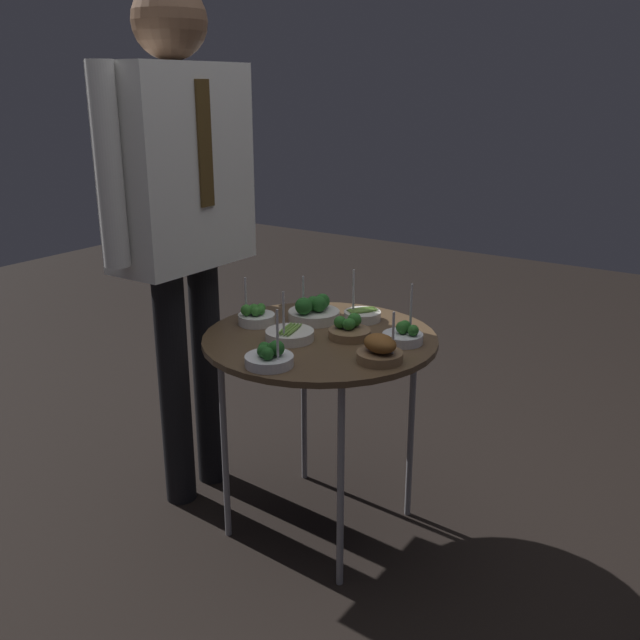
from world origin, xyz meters
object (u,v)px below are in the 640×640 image
Objects in this scene: serving_cart at (320,349)px; bowl_asparagus_front_center at (362,315)px; bowl_broccoli_mid_left at (349,330)px; bowl_broccoli_back_left at (314,311)px; bowl_broccoli_near_rim at (404,335)px; bowl_roast_far_rim at (380,350)px; bowl_broccoli_center at (256,316)px; bowl_asparagus_mid_right at (290,335)px; waiter_figure at (180,193)px; bowl_broccoli_front_right at (270,357)px.

bowl_asparagus_front_center is (0.20, -0.03, 0.06)m from serving_cart.
bowl_broccoli_mid_left is 0.19m from bowl_broccoli_back_left.
serving_cart is 4.10× the size of bowl_broccoli_near_rim.
bowl_roast_far_rim is (-0.08, -0.25, 0.07)m from serving_cart.
bowl_broccoli_near_rim is at bearing -69.28° from serving_cart.
bowl_roast_far_rim is (-0.16, -0.01, 0.01)m from bowl_broccoli_near_rim.
bowl_broccoli_center is at bearing 100.87° from bowl_broccoli_mid_left.
bowl_roast_far_rim is at bearing -107.31° from serving_cart.
waiter_figure is at bearing 87.31° from bowl_asparagus_mid_right.
bowl_broccoli_center is at bearing 94.66° from serving_cart.
bowl_asparagus_front_center and bowl_broccoli_front_right have the same top height.
bowl_asparagus_mid_right is 0.33m from bowl_broccoli_near_rim.
bowl_broccoli_near_rim is at bearing -118.72° from bowl_asparagus_front_center.
bowl_broccoli_near_rim reaches higher than bowl_asparagus_mid_right.
serving_cart is 4.29× the size of bowl_broccoli_back_left.
bowl_asparagus_front_center is at bearing -63.19° from waiter_figure.
bowl_broccoli_near_rim reaches higher than bowl_broccoli_center.
bowl_asparagus_mid_right is 0.30m from bowl_roast_far_rim.
bowl_broccoli_near_rim is at bearing -59.98° from bowl_asparagus_mid_right.
serving_cart is 0.26m from bowl_broccoli_near_rim.
bowl_broccoli_mid_left is (0.04, -0.08, 0.07)m from serving_cart.
bowl_asparagus_mid_right is at bearing -92.69° from waiter_figure.
bowl_broccoli_back_left is at bearing 126.94° from bowl_asparagus_front_center.
bowl_roast_far_rim is 0.82m from waiter_figure.
serving_cart is 0.11m from bowl_asparagus_mid_right.
bowl_asparagus_front_center is (0.16, 0.05, -0.01)m from bowl_broccoli_mid_left.
bowl_broccoli_front_right is at bearing 149.47° from bowl_broccoli_near_rim.
serving_cart is 5.57× the size of bowl_broccoli_mid_left.
waiter_figure reaches higher than bowl_broccoli_back_left.
bowl_broccoli_back_left is (0.11, 0.10, 0.07)m from serving_cart.
bowl_roast_far_rim is 0.09× the size of waiter_figure.
bowl_asparagus_front_center reaches higher than serving_cart.
bowl_broccoli_back_left is at bearing -66.85° from waiter_figure.
bowl_roast_far_rim is (0.00, -0.30, 0.02)m from bowl_asparagus_mid_right.
bowl_broccoli_center is at bearing -81.37° from waiter_figure.
waiter_figure is (0.02, 0.43, 0.38)m from bowl_asparagus_mid_right.
serving_cart is at bearing 4.47° from bowl_broccoli_front_right.
bowl_broccoli_near_rim is at bearing 5.15° from bowl_roast_far_rim.
bowl_broccoli_near_rim is at bearing -78.55° from waiter_figure.
serving_cart is 4.27× the size of bowl_asparagus_front_center.
bowl_asparagus_mid_right is at bearing -167.20° from bowl_broccoli_back_left.
serving_cart is 0.65m from waiter_figure.
bowl_asparagus_mid_right reaches higher than bowl_roast_far_rim.
bowl_broccoli_front_right is (-0.19, 0.23, -0.01)m from bowl_roast_far_rim.
bowl_broccoli_mid_left is 0.77× the size of bowl_asparagus_front_center.
bowl_broccoli_back_left is 0.55m from waiter_figure.
bowl_asparagus_front_center is 0.10× the size of waiter_figure.
bowl_broccoli_center is 0.45m from waiter_figure.
serving_cart is at bearing -83.23° from waiter_figure.
bowl_broccoli_back_left is at bearing 12.80° from bowl_asparagus_mid_right.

